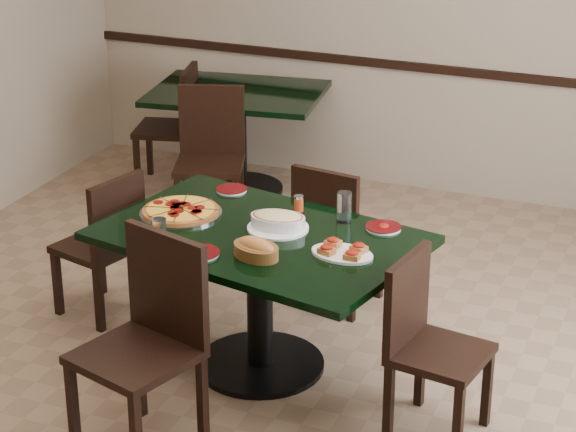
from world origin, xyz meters
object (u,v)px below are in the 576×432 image
at_px(chair_far, 333,230).
at_px(lasagna_casserole, 278,221).
at_px(bread_basket, 256,249).
at_px(back_chair_left, 176,120).
at_px(main_table, 259,267).
at_px(chair_right, 426,337).
at_px(back_chair_near, 211,150).
at_px(pepperoni_pizza, 181,211).
at_px(back_table, 237,121).
at_px(chair_near, 150,331).
at_px(chair_left, 106,239).
at_px(bruschetta_platter, 342,251).

distance_m(chair_far, lasagna_casserole, 0.75).
bearing_deg(bread_basket, back_chair_left, 143.31).
height_order(main_table, chair_right, chair_right).
height_order(chair_far, back_chair_left, back_chair_left).
height_order(back_chair_near, pepperoni_pizza, back_chair_near).
distance_m(back_table, pepperoni_pizza, 2.26).
xyz_separation_m(back_table, pepperoni_pizza, (0.67, -2.14, 0.24)).
relative_size(chair_near, chair_left, 1.20).
distance_m(chair_near, back_chair_near, 2.57).
bearing_deg(chair_far, bread_basket, 97.52).
bearing_deg(main_table, lasagna_casserole, 67.41).
distance_m(main_table, chair_left, 1.04).
relative_size(chair_left, back_chair_left, 0.96).
bearing_deg(bread_basket, main_table, 128.88).
distance_m(main_table, pepperoni_pizza, 0.52).
bearing_deg(main_table, back_chair_near, 134.89).
bearing_deg(back_table, chair_left, -94.44).
height_order(chair_near, back_chair_left, chair_near).
bearing_deg(bruschetta_platter, chair_right, -9.57).
height_order(chair_far, chair_near, chair_near).
distance_m(main_table, back_chair_near, 1.94).
bearing_deg(lasagna_casserole, bruschetta_platter, -28.26).
bearing_deg(pepperoni_pizza, chair_far, 49.56).
relative_size(main_table, lasagna_casserole, 5.55).
distance_m(back_table, back_chair_near, 0.61).
relative_size(main_table, chair_far, 1.98).
distance_m(bread_basket, bruschetta_platter, 0.41).
relative_size(chair_far, chair_left, 1.03).
height_order(chair_right, chair_left, chair_right).
height_order(chair_right, bruschetta_platter, chair_right).
bearing_deg(lasagna_casserole, chair_far, 80.62).
xyz_separation_m(back_chair_left, bread_basket, (1.70, -2.43, 0.30)).
relative_size(lasagna_casserole, bruschetta_platter, 0.92).
bearing_deg(bruschetta_platter, chair_left, 176.57).
xyz_separation_m(chair_near, chair_left, (-0.83, 1.00, -0.10)).
height_order(chair_right, back_chair_left, back_chair_left).
height_order(main_table, bread_basket, bread_basket).
xyz_separation_m(chair_right, bread_basket, (-0.83, -0.03, 0.31)).
bearing_deg(back_chair_near, back_chair_left, 115.19).
distance_m(back_chair_left, lasagna_casserole, 2.69).
relative_size(back_chair_left, lasagna_casserole, 2.86).
distance_m(pepperoni_pizza, lasagna_casserole, 0.54).
relative_size(back_chair_left, bread_basket, 3.13).
relative_size(back_table, bread_basket, 4.58).
bearing_deg(chair_left, bruschetta_platter, 93.93).
relative_size(back_chair_near, bruschetta_platter, 2.77).
distance_m(main_table, back_chair_left, 2.71).
bearing_deg(back_chair_near, pepperoni_pizza, -88.45).
bearing_deg(back_chair_near, chair_far, -55.36).
relative_size(back_table, chair_far, 1.49).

